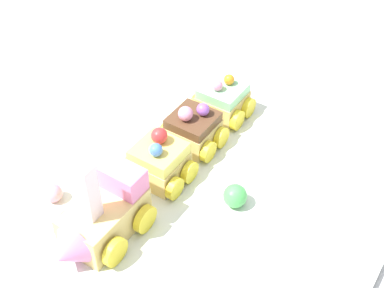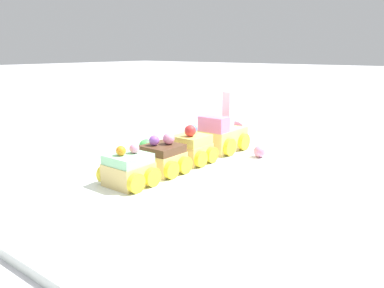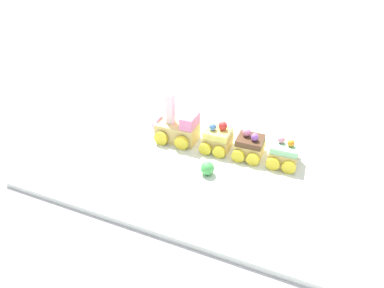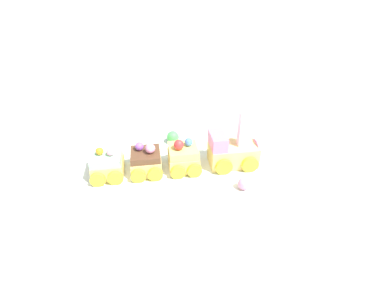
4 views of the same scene
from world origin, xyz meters
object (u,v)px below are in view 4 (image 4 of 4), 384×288
gumball_green (173,137)px  cake_car_lemon (184,157)px  cake_car_chocolate (146,161)px  cake_car_mint (107,165)px  cake_train_locomotive (237,151)px  gumball_pink (244,184)px

gumball_green → cake_car_lemon: bearing=-83.3°
cake_car_chocolate → cake_car_mint: (-0.07, 0.00, -0.00)m
cake_train_locomotive → cake_car_chocolate: cake_train_locomotive is taller
cake_car_lemon → cake_car_mint: (-0.15, 0.00, -0.00)m
cake_car_mint → gumball_green: 0.17m
cake_train_locomotive → gumball_pink: size_ratio=5.35×
cake_car_chocolate → gumball_green: 0.12m
cake_train_locomotive → gumball_green: bearing=140.3°
cake_car_mint → gumball_pink: bearing=-18.2°
cake_train_locomotive → gumball_green: cake_train_locomotive is taller
cake_car_lemon → cake_car_chocolate: (-0.07, 0.00, -0.00)m
gumball_green → gumball_pink: bearing=-58.9°
cake_train_locomotive → cake_car_mint: 0.25m
cake_train_locomotive → cake_car_lemon: cake_train_locomotive is taller
cake_car_chocolate → cake_train_locomotive: bearing=-0.0°
cake_car_chocolate → cake_car_mint: cake_car_chocolate is taller
cake_train_locomotive → cake_car_chocolate: size_ratio=1.62×
cake_car_lemon → cake_train_locomotive: bearing=0.0°
cake_car_chocolate → gumball_pink: (0.17, -0.08, -0.01)m
cake_train_locomotive → cake_car_lemon: size_ratio=1.62×
cake_train_locomotive → cake_car_mint: bearing=-180.0°
cake_car_lemon → cake_car_mint: cake_car_lemon is taller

